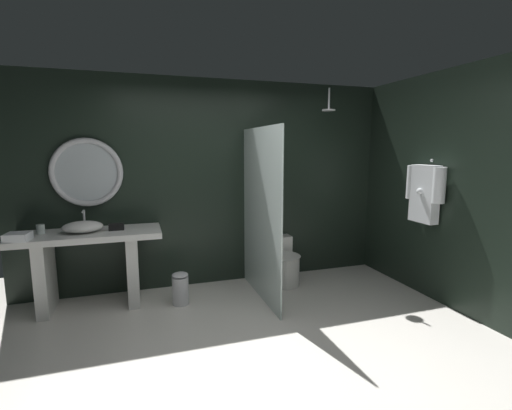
{
  "coord_description": "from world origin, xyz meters",
  "views": [
    {
      "loc": [
        -0.93,
        -2.73,
        1.75
      ],
      "look_at": [
        0.21,
        0.77,
        1.18
      ],
      "focal_mm": 25.65,
      "sensor_mm": 36.0,
      "label": 1
    }
  ],
  "objects": [
    {
      "name": "hanging_bathrobe",
      "position": [
        2.21,
        0.64,
        1.27
      ],
      "size": [
        0.2,
        0.54,
        0.73
      ],
      "color": "silver"
    },
    {
      "name": "side_wall_right",
      "position": [
        2.35,
        0.76,
        1.3
      ],
      "size": [
        0.1,
        2.47,
        2.6
      ],
      "primitive_type": "cube",
      "color": "black",
      "rests_on": "ground_plane"
    },
    {
      "name": "rain_shower_head",
      "position": [
        1.42,
        1.5,
        2.26
      ],
      "size": [
        0.17,
        0.17,
        0.28
      ],
      "color": "silver"
    },
    {
      "name": "back_wall_panel",
      "position": [
        0.0,
        1.9,
        1.3
      ],
      "size": [
        4.8,
        0.1,
        2.6
      ],
      "primitive_type": "cube",
      "color": "black",
      "rests_on": "ground_plane"
    },
    {
      "name": "vessel_sink",
      "position": [
        -1.52,
        1.53,
        0.91
      ],
      "size": [
        0.42,
        0.34,
        0.22
      ],
      "color": "white",
      "rests_on": "vanity_counter"
    },
    {
      "name": "waste_bin",
      "position": [
        -0.53,
        1.28,
        0.19
      ],
      "size": [
        0.18,
        0.18,
        0.37
      ],
      "color": "silver",
      "rests_on": "ground_plane"
    },
    {
      "name": "folded_hand_towel",
      "position": [
        -2.08,
        1.33,
        0.89
      ],
      "size": [
        0.24,
        0.22,
        0.08
      ],
      "primitive_type": "cube",
      "rotation": [
        0.0,
        0.0,
        -0.13
      ],
      "color": "white",
      "rests_on": "vanity_counter"
    },
    {
      "name": "shower_glass_panel",
      "position": [
        0.41,
        1.2,
        0.99
      ],
      "size": [
        0.02,
        1.31,
        1.98
      ],
      "primitive_type": "cube",
      "color": "silver",
      "rests_on": "ground_plane"
    },
    {
      "name": "vanity_counter",
      "position": [
        -1.47,
        1.53,
        0.55
      ],
      "size": [
        1.53,
        0.6,
        0.85
      ],
      "color": "silver",
      "rests_on": "ground_plane"
    },
    {
      "name": "tissue_box",
      "position": [
        -1.18,
        1.55,
        0.88
      ],
      "size": [
        0.16,
        0.1,
        0.07
      ],
      "primitive_type": "cube",
      "color": "black",
      "rests_on": "vanity_counter"
    },
    {
      "name": "toilet",
      "position": [
        0.81,
        1.56,
        0.26
      ],
      "size": [
        0.42,
        0.63,
        0.58
      ],
      "color": "white",
      "rests_on": "ground_plane"
    },
    {
      "name": "round_wall_mirror",
      "position": [
        -1.47,
        1.81,
        1.48
      ],
      "size": [
        0.78,
        0.06,
        0.78
      ],
      "color": "silver"
    },
    {
      "name": "tumbler_cup",
      "position": [
        -1.93,
        1.59,
        0.9
      ],
      "size": [
        0.08,
        0.08,
        0.1
      ],
      "primitive_type": "cylinder",
      "color": "silver",
      "rests_on": "vanity_counter"
    },
    {
      "name": "ground_plane",
      "position": [
        0.0,
        0.0,
        0.0
      ],
      "size": [
        5.76,
        5.76,
        0.0
      ],
      "primitive_type": "plane",
      "color": "silver"
    }
  ]
}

